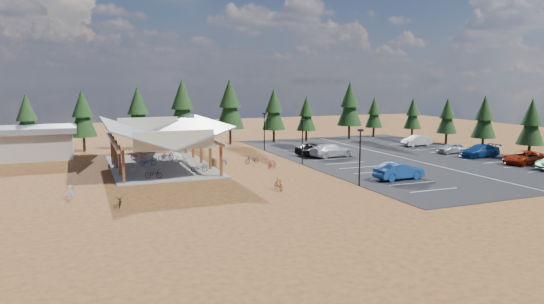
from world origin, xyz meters
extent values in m
plane|color=#5B2B18|center=(0.00, 0.00, 0.00)|extent=(140.00, 140.00, 0.00)
cube|color=black|center=(18.50, 3.00, 0.02)|extent=(27.00, 44.00, 0.04)
cube|color=gray|center=(-10.00, 7.00, 0.05)|extent=(10.60, 18.60, 0.10)
cube|color=brown|center=(-14.60, -1.40, 1.60)|extent=(0.25, 0.25, 3.00)
cube|color=brown|center=(-14.60, 2.80, 1.60)|extent=(0.25, 0.25, 3.00)
cube|color=brown|center=(-14.60, 7.00, 1.60)|extent=(0.25, 0.25, 3.00)
cube|color=brown|center=(-14.60, 11.20, 1.60)|extent=(0.25, 0.25, 3.00)
cube|color=brown|center=(-14.60, 15.40, 1.60)|extent=(0.25, 0.25, 3.00)
cube|color=brown|center=(-5.40, -1.40, 1.60)|extent=(0.25, 0.25, 3.00)
cube|color=brown|center=(-5.40, 2.80, 1.60)|extent=(0.25, 0.25, 3.00)
cube|color=brown|center=(-5.40, 7.00, 1.60)|extent=(0.25, 0.25, 3.00)
cube|color=brown|center=(-5.40, 11.20, 1.60)|extent=(0.25, 0.25, 3.00)
cube|color=brown|center=(-5.40, 15.40, 1.60)|extent=(0.25, 0.25, 3.00)
cube|color=beige|center=(-15.00, 7.00, 3.10)|extent=(0.22, 18.00, 0.35)
cube|color=beige|center=(-5.00, 7.00, 3.10)|extent=(0.22, 18.00, 0.35)
cube|color=slate|center=(-12.90, 7.00, 4.00)|extent=(5.85, 19.40, 2.13)
cube|color=slate|center=(-7.10, 7.00, 4.00)|extent=(5.85, 19.40, 2.13)
cube|color=beige|center=(-10.00, -2.00, 3.90)|extent=(7.50, 0.15, 1.80)
cube|color=beige|center=(-10.00, 16.00, 3.90)|extent=(7.50, 0.15, 1.80)
cube|color=#ADA593|center=(-24.00, 18.00, 1.60)|extent=(10.00, 6.00, 3.20)
cube|color=slate|center=(-24.00, 18.00, 3.55)|extent=(11.00, 7.00, 0.70)
cylinder|color=black|center=(5.00, -10.00, 2.50)|extent=(0.14, 0.14, 5.00)
cube|color=black|center=(5.00, -10.00, 5.05)|extent=(0.50, 0.25, 0.18)
cylinder|color=black|center=(5.00, 2.00, 2.50)|extent=(0.14, 0.14, 5.00)
cube|color=black|center=(5.00, 2.00, 5.05)|extent=(0.50, 0.25, 0.18)
cylinder|color=black|center=(5.00, 14.00, 2.50)|extent=(0.14, 0.14, 5.00)
cube|color=black|center=(5.00, 14.00, 5.05)|extent=(0.50, 0.25, 0.18)
cylinder|color=#4D391B|center=(-4.63, 4.19, 0.45)|extent=(0.60, 0.60, 0.90)
cylinder|color=#4D391B|center=(-4.51, 5.17, 0.45)|extent=(0.60, 0.60, 0.90)
cylinder|color=#382314|center=(-24.29, 21.81, 0.95)|extent=(0.36, 0.36, 1.90)
cone|color=black|center=(-24.29, 21.81, 4.18)|extent=(3.35, 3.35, 4.57)
cone|color=black|center=(-24.29, 21.81, 6.09)|extent=(2.59, 2.59, 3.42)
cylinder|color=#382314|center=(-17.68, 22.28, 1.01)|extent=(0.36, 0.36, 2.02)
cone|color=black|center=(-17.68, 22.28, 4.44)|extent=(3.56, 3.56, 4.85)
cone|color=black|center=(-17.68, 22.28, 6.46)|extent=(2.75, 2.75, 3.64)
cylinder|color=#382314|center=(-10.56, 21.92, 1.06)|extent=(0.36, 0.36, 2.12)
cone|color=black|center=(-10.56, 21.92, 4.65)|extent=(3.72, 3.72, 5.08)
cone|color=black|center=(-10.56, 21.92, 6.77)|extent=(2.88, 2.88, 3.81)
cylinder|color=#382314|center=(-4.40, 22.04, 1.18)|extent=(0.36, 0.36, 2.36)
cone|color=black|center=(-4.40, 22.04, 5.19)|extent=(4.15, 4.15, 5.66)
cone|color=black|center=(-4.40, 22.04, 7.54)|extent=(3.21, 3.21, 4.24)
cylinder|color=#382314|center=(2.67, 22.18, 1.20)|extent=(0.36, 0.36, 2.40)
cone|color=black|center=(2.67, 22.18, 5.28)|extent=(4.22, 4.22, 5.76)
cone|color=black|center=(2.67, 22.18, 7.67)|extent=(3.26, 3.26, 4.32)
cylinder|color=#382314|center=(9.49, 21.76, 1.01)|extent=(0.36, 0.36, 2.02)
cone|color=black|center=(9.49, 21.76, 4.45)|extent=(3.56, 3.56, 4.85)
cone|color=black|center=(9.49, 21.76, 6.47)|extent=(2.75, 2.75, 3.64)
cylinder|color=#382314|center=(14.72, 21.16, 0.87)|extent=(0.36, 0.36, 1.73)
cone|color=black|center=(14.72, 21.16, 3.81)|extent=(3.05, 3.05, 4.16)
cone|color=black|center=(14.72, 21.16, 5.54)|extent=(2.36, 2.36, 3.12)
cylinder|color=#382314|center=(22.42, 21.17, 1.14)|extent=(0.36, 0.36, 2.27)
cone|color=black|center=(22.42, 21.17, 5.00)|extent=(4.00, 4.00, 5.45)
cone|color=black|center=(22.42, 21.17, 7.27)|extent=(3.09, 3.09, 4.09)
cylinder|color=#382314|center=(27.97, 22.51, 0.82)|extent=(0.36, 0.36, 1.65)
cone|color=black|center=(27.97, 22.51, 3.63)|extent=(2.90, 2.90, 3.96)
cone|color=black|center=(27.97, 22.51, 5.28)|extent=(2.24, 2.24, 2.97)
cylinder|color=#382314|center=(32.09, -4.58, 0.90)|extent=(0.36, 0.36, 1.79)
cone|color=black|center=(32.09, -4.58, 3.95)|extent=(3.16, 3.16, 4.31)
cone|color=black|center=(32.09, -4.58, 5.74)|extent=(2.44, 2.44, 3.23)
cylinder|color=#382314|center=(32.16, 2.76, 0.92)|extent=(0.36, 0.36, 1.83)
cone|color=black|center=(32.16, 2.76, 4.03)|extent=(3.23, 3.23, 4.40)
cone|color=black|center=(32.16, 2.76, 5.87)|extent=(2.49, 2.49, 3.30)
cylinder|color=#382314|center=(32.63, 10.32, 0.84)|extent=(0.36, 0.36, 1.69)
cone|color=black|center=(32.63, 10.32, 3.71)|extent=(2.97, 2.97, 4.05)
cone|color=black|center=(32.63, 10.32, 5.40)|extent=(2.29, 2.29, 3.04)
cylinder|color=#382314|center=(32.78, 18.52, 0.81)|extent=(0.36, 0.36, 1.63)
cone|color=black|center=(32.78, 18.52, 3.58)|extent=(2.87, 2.87, 3.91)
cone|color=black|center=(32.78, 18.52, 5.21)|extent=(2.22, 2.22, 2.93)
imported|color=black|center=(-11.75, -0.06, 0.53)|extent=(1.72, 1.08, 0.85)
imported|color=#9C9DA4|center=(-12.92, 3.04, 0.56)|extent=(1.59, 0.69, 0.92)
imported|color=navy|center=(-11.36, 7.11, 0.58)|extent=(1.84, 0.67, 0.96)
imported|color=maroon|center=(-11.80, 12.12, 0.64)|extent=(1.87, 0.94, 1.08)
imported|color=black|center=(-6.92, 1.51, 0.53)|extent=(1.73, 0.85, 0.87)
imported|color=#9EA2A7|center=(-7.91, 6.53, 0.64)|extent=(1.87, 0.91, 1.08)
imported|color=navy|center=(-8.90, 9.98, 0.58)|extent=(1.82, 0.66, 0.95)
imported|color=maroon|center=(-8.43, 11.87, 0.56)|extent=(1.59, 0.88, 0.92)
imported|color=black|center=(-15.59, -9.69, 0.42)|extent=(0.74, 1.65, 0.84)
imported|color=#9C9EA4|center=(-19.07, -5.27, 0.50)|extent=(1.06, 1.73, 1.01)
imported|color=maroon|center=(-2.42, -8.92, 0.52)|extent=(0.53, 1.75, 1.05)
imported|color=#18489C|center=(-3.05, 5.71, 0.40)|extent=(0.75, 1.58, 0.80)
imported|color=maroon|center=(0.96, 1.06, 0.45)|extent=(1.50, 1.12, 0.90)
imported|color=black|center=(0.00, 4.86, 0.50)|extent=(2.03, 1.24, 1.01)
imported|color=navy|center=(9.99, -9.03, 0.87)|extent=(5.13, 2.12, 1.65)
imported|color=silver|center=(10.69, 5.67, 0.86)|extent=(5.93, 3.10, 1.64)
imported|color=black|center=(9.16, 7.65, 0.83)|extent=(4.74, 2.16, 1.58)
imported|color=maroon|center=(28.42, -7.17, 0.79)|extent=(5.51, 2.71, 1.50)
imported|color=navy|center=(27.66, -1.25, 0.83)|extent=(5.52, 2.47, 1.57)
imported|color=#B0B4B8|center=(26.64, 2.46, 0.74)|extent=(4.08, 1.65, 1.39)
imported|color=#BBBBBB|center=(27.11, 10.16, 0.82)|extent=(4.88, 2.12, 1.56)
camera|label=1|loc=(-18.08, -46.75, 9.34)|focal=32.00mm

